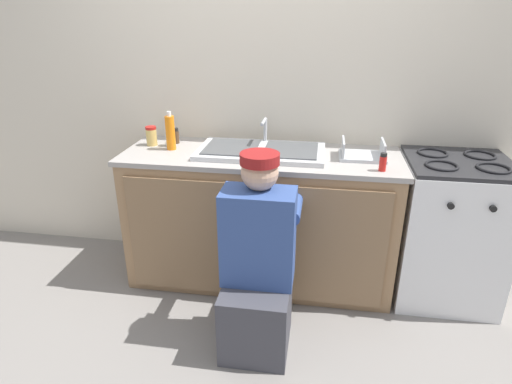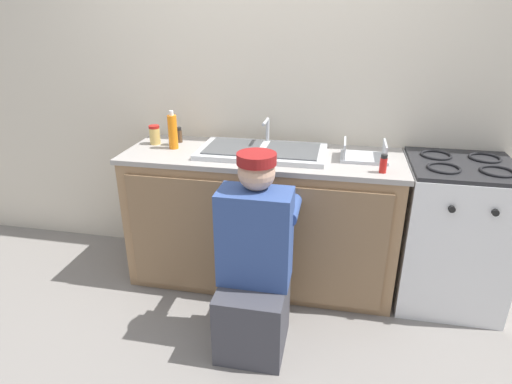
# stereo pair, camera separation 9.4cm
# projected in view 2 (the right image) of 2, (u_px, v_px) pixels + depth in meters

# --- Properties ---
(ground_plane) EXTENTS (12.00, 12.00, 0.00)m
(ground_plane) POSITION_uv_depth(u_px,v_px,m) (253.00, 300.00, 2.80)
(ground_plane) COLOR gray
(back_wall) EXTENTS (6.00, 0.10, 2.50)m
(back_wall) POSITION_uv_depth(u_px,v_px,m) (272.00, 90.00, 2.90)
(back_wall) COLOR beige
(back_wall) RESTS_ON ground_plane
(counter_cabinet) EXTENTS (1.73, 0.62, 0.88)m
(counter_cabinet) POSITION_uv_depth(u_px,v_px,m) (262.00, 220.00, 2.89)
(counter_cabinet) COLOR #997551
(counter_cabinet) RESTS_ON ground_plane
(countertop) EXTENTS (1.77, 0.62, 0.03)m
(countertop) POSITION_uv_depth(u_px,v_px,m) (262.00, 156.00, 2.72)
(countertop) COLOR #9E9993
(countertop) RESTS_ON counter_cabinet
(sink_double_basin) EXTENTS (0.80, 0.44, 0.19)m
(sink_double_basin) POSITION_uv_depth(u_px,v_px,m) (262.00, 151.00, 2.71)
(sink_double_basin) COLOR silver
(sink_double_basin) RESTS_ON countertop
(stove_range) EXTENTS (0.62, 0.62, 0.94)m
(stove_range) POSITION_uv_depth(u_px,v_px,m) (451.00, 233.00, 2.67)
(stove_range) COLOR white
(stove_range) RESTS_ON ground_plane
(plumber_person) EXTENTS (0.42, 0.61, 1.10)m
(plumber_person) POSITION_uv_depth(u_px,v_px,m) (254.00, 272.00, 2.29)
(plumber_person) COLOR #3F3F47
(plumber_person) RESTS_ON ground_plane
(soap_bottle_orange) EXTENTS (0.06, 0.06, 0.25)m
(soap_bottle_orange) POSITION_uv_depth(u_px,v_px,m) (173.00, 132.00, 2.78)
(soap_bottle_orange) COLOR orange
(soap_bottle_orange) RESTS_ON countertop
(spice_bottle_red) EXTENTS (0.04, 0.04, 0.10)m
(spice_bottle_red) POSITION_uv_depth(u_px,v_px,m) (383.00, 164.00, 2.38)
(spice_bottle_red) COLOR red
(spice_bottle_red) RESTS_ON countertop
(condiment_jar) EXTENTS (0.07, 0.07, 0.13)m
(condiment_jar) POSITION_uv_depth(u_px,v_px,m) (155.00, 135.00, 2.89)
(condiment_jar) COLOR #DBB760
(condiment_jar) RESTS_ON countertop
(water_glass) EXTENTS (0.06, 0.06, 0.10)m
(water_glass) POSITION_uv_depth(u_px,v_px,m) (173.00, 138.00, 2.87)
(water_glass) COLOR #ADC6CC
(water_glass) RESTS_ON countertop
(spice_bottle_pepper) EXTENTS (0.04, 0.04, 0.10)m
(spice_bottle_pepper) POSITION_uv_depth(u_px,v_px,m) (179.00, 135.00, 2.93)
(spice_bottle_pepper) COLOR #513823
(spice_bottle_pepper) RESTS_ON countertop
(dish_rack_tray) EXTENTS (0.28, 0.22, 0.11)m
(dish_rack_tray) POSITION_uv_depth(u_px,v_px,m) (364.00, 155.00, 2.61)
(dish_rack_tray) COLOR #B2B7BC
(dish_rack_tray) RESTS_ON countertop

